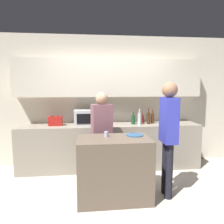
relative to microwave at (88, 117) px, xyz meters
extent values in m
plane|color=beige|center=(0.45, -1.40, -1.05)|extent=(14.00, 14.00, 0.00)
cube|color=beige|center=(0.45, 0.34, 0.30)|extent=(6.40, 0.08, 2.70)
cube|color=beige|center=(0.45, 0.14, 0.78)|extent=(3.74, 0.32, 0.75)
cube|color=gray|center=(0.45, -0.01, -0.60)|extent=(3.60, 0.62, 0.90)
cube|color=brown|center=(0.37, -1.24, -0.59)|extent=(1.06, 0.64, 0.92)
cube|color=#B7BABC|center=(0.00, 0.00, 0.00)|extent=(0.52, 0.38, 0.30)
cube|color=black|center=(-0.05, -0.19, 0.00)|extent=(0.31, 0.01, 0.19)
cube|color=#B21E19|center=(-0.63, 0.00, -0.06)|extent=(0.26, 0.16, 0.18)
cube|color=black|center=(-0.68, 0.00, 0.03)|extent=(0.02, 0.11, 0.01)
cube|color=black|center=(-0.58, 0.00, 0.03)|extent=(0.02, 0.11, 0.01)
cylinder|color=brown|center=(1.66, 0.00, -0.10)|extent=(0.14, 0.14, 0.10)
cylinder|color=#38662D|center=(1.66, 0.00, 0.04)|extent=(0.01, 0.01, 0.18)
sphere|color=silver|center=(1.66, 0.00, 0.18)|extent=(0.13, 0.13, 0.13)
cylinder|color=#194723|center=(0.91, -0.04, -0.06)|extent=(0.08, 0.08, 0.18)
cylinder|color=#194723|center=(0.91, -0.04, 0.07)|extent=(0.03, 0.03, 0.07)
cylinder|color=silver|center=(1.03, -0.10, -0.03)|extent=(0.07, 0.07, 0.23)
cylinder|color=silver|center=(1.03, -0.10, 0.13)|extent=(0.03, 0.03, 0.09)
cylinder|color=maroon|center=(1.13, 0.10, -0.07)|extent=(0.07, 0.07, 0.16)
cylinder|color=maroon|center=(1.13, 0.10, 0.04)|extent=(0.03, 0.03, 0.06)
cylinder|color=#472814|center=(1.23, -0.04, -0.03)|extent=(0.07, 0.07, 0.23)
cylinder|color=#472814|center=(1.23, -0.04, 0.13)|extent=(0.02, 0.02, 0.09)
cylinder|color=#472814|center=(1.33, 0.01, -0.05)|extent=(0.07, 0.07, 0.20)
cylinder|color=#472814|center=(1.33, 0.01, 0.09)|extent=(0.02, 0.02, 0.08)
cylinder|color=#2D5684|center=(0.71, -1.12, -0.12)|extent=(0.26, 0.26, 0.01)
cylinder|color=#B0ACCA|center=(0.27, -1.15, -0.09)|extent=(0.06, 0.06, 0.08)
cylinder|color=black|center=(1.18, -1.34, -0.63)|extent=(0.11, 0.11, 0.84)
cylinder|color=black|center=(1.18, -1.18, -0.63)|extent=(0.11, 0.11, 0.84)
cube|color=#373DBC|center=(1.18, -1.26, 0.13)|extent=(0.20, 0.34, 0.66)
sphere|color=#9E7051|center=(1.18, -1.26, 0.57)|extent=(0.23, 0.23, 0.23)
cylinder|color=black|center=(0.31, -0.65, -0.67)|extent=(0.11, 0.11, 0.76)
cylinder|color=black|center=(0.16, -0.68, -0.67)|extent=(0.11, 0.11, 0.76)
cube|color=#85555F|center=(0.24, -0.66, 0.02)|extent=(0.37, 0.26, 0.60)
sphere|color=tan|center=(0.24, -0.66, 0.42)|extent=(0.21, 0.21, 0.21)
camera|label=1|loc=(-0.01, -4.31, 0.64)|focal=35.00mm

